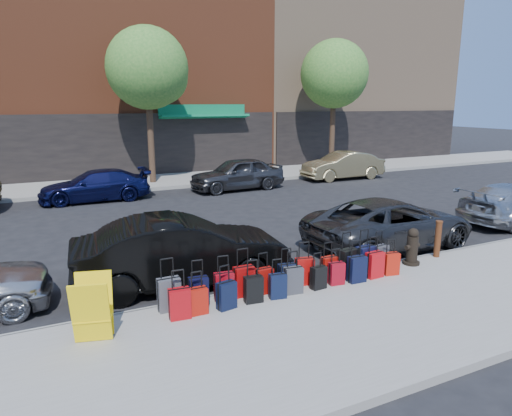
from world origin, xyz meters
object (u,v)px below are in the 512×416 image
tree_center (150,71)px  car_far_3 (343,165)px  suitcase_front_5 (287,276)px  bollard (438,238)px  car_near_2 (390,223)px  car_near_1 (182,251)px  car_far_2 (237,174)px  car_far_1 (95,186)px  fire_hydrant (412,248)px  tree_right (336,76)px  display_rack (93,309)px

tree_center → car_far_3: size_ratio=1.66×
suitcase_front_5 → car_far_3: car_far_3 is taller
bollard → car_near_2: car_near_2 is taller
bollard → car_near_1: bearing=167.5°
car_near_2 → car_far_3: car_far_3 is taller
car_near_1 → car_far_2: car_near_1 is taller
car_near_2 → car_far_1: bearing=31.0°
fire_hydrant → car_near_1: size_ratio=0.19×
car_far_3 → car_near_2: bearing=-27.9°
tree_right → car_far_3: bearing=-114.7°
display_rack → car_far_3: 18.51m
bollard → fire_hydrant: bearing=-172.3°
tree_right → car_near_1: tree_right is taller
tree_right → car_far_2: (-7.39, -2.92, -4.67)m
car_far_1 → display_rack: bearing=-5.2°
car_near_1 → suitcase_front_5: bearing=-126.0°
tree_right → car_near_1: bearing=-135.3°
display_rack → car_far_1: car_far_1 is taller
suitcase_front_5 → tree_right: bearing=58.4°
suitcase_front_5 → bollard: size_ratio=0.94×
bollard → car_near_2: bearing=98.6°
car_near_2 → bollard: bearing=-173.8°
fire_hydrant → car_far_1: car_far_1 is taller
suitcase_front_5 → car_near_2: car_near_2 is taller
bollard → car_far_1: bearing=120.8°
car_far_2 → tree_center: bearing=-137.0°
car_near_2 → car_far_2: bearing=-0.0°
suitcase_front_5 → fire_hydrant: 3.46m
tree_right → car_near_2: bearing=-118.8°
tree_right → display_rack: bearing=-135.6°
suitcase_front_5 → bollard: bearing=8.3°
bollard → car_far_2: bearing=93.3°
suitcase_front_5 → car_far_2: (3.78, 11.42, 0.32)m
suitcase_front_5 → car_near_1: car_near_1 is taller
tree_center → car_far_1: size_ratio=1.67×
tree_center → car_far_1: tree_center is taller
tree_center → suitcase_front_5: (-0.68, -14.34, -4.99)m
fire_hydrant → bollard: bearing=0.0°
display_rack → suitcase_front_5: bearing=21.0°
display_rack → car_far_2: 14.11m
display_rack → car_near_2: size_ratio=0.21×
tree_center → tree_right: bearing=0.0°
display_rack → car_far_3: size_ratio=0.24×
bollard → car_far_2: size_ratio=0.21×
fire_hydrant → car_far_3: 13.48m
tree_right → suitcase_front_5: 18.85m
suitcase_front_5 → car_far_3: size_ratio=0.20×
tree_center → display_rack: bearing=-107.2°
bollard → car_near_1: (-6.21, 1.37, 0.14)m
display_rack → car_far_2: (7.67, 11.84, 0.07)m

